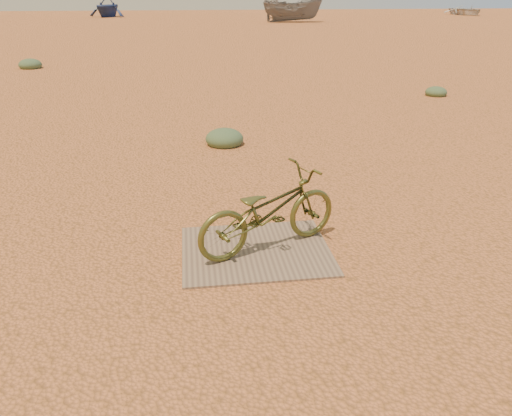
{
  "coord_description": "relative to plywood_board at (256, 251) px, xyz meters",
  "views": [
    {
      "loc": [
        -0.44,
        -4.08,
        2.43
      ],
      "look_at": [
        0.16,
        0.3,
        0.48
      ],
      "focal_mm": 35.0,
      "sensor_mm": 36.0,
      "label": 1
    }
  ],
  "objects": [
    {
      "name": "kale_a",
      "position": [
        -0.02,
        3.8,
        -0.01
      ],
      "size": [
        0.64,
        0.64,
        0.35
      ],
      "primitive_type": "ellipsoid",
      "color": "#516C4A",
      "rests_on": "ground"
    },
    {
      "name": "boat_far_right",
      "position": [
        26.65,
        44.34,
        0.43
      ],
      "size": [
        3.47,
        4.55,
        0.88
      ],
      "primitive_type": "imported",
      "rotation": [
        0.0,
        0.0,
        0.11
      ],
      "color": "beige",
      "rests_on": "ground"
    },
    {
      "name": "bicycle",
      "position": [
        0.13,
        0.03,
        0.42
      ],
      "size": [
        1.64,
        1.11,
        0.82
      ],
      "primitive_type": "imported",
      "rotation": [
        0.0,
        0.0,
        1.97
      ],
      "color": "#4F5323",
      "rests_on": "plywood_board"
    },
    {
      "name": "plywood_board",
      "position": [
        0.0,
        0.0,
        0.0
      ],
      "size": [
        1.48,
        1.21,
        0.02
      ],
      "primitive_type": "cube",
      "color": "#7F6B52",
      "rests_on": "ground"
    },
    {
      "name": "ground",
      "position": [
        -0.16,
        -0.3,
        -0.01
      ],
      "size": [
        120.0,
        120.0,
        0.0
      ],
      "primitive_type": "plane",
      "color": "#D67945",
      "rests_on": "ground"
    },
    {
      "name": "boat_far_left",
      "position": [
        -7.35,
        45.4,
        0.99
      ],
      "size": [
        4.41,
        4.71,
        1.99
      ],
      "primitive_type": "imported",
      "rotation": [
        0.0,
        0.0,
        -0.37
      ],
      "color": "navy",
      "rests_on": "ground"
    },
    {
      "name": "kale_c",
      "position": [
        -5.68,
        13.38,
        -0.01
      ],
      "size": [
        0.73,
        0.73,
        0.4
      ],
      "primitive_type": "ellipsoid",
      "color": "#516C4A",
      "rests_on": "ground"
    },
    {
      "name": "boat_mid_right",
      "position": [
        7.72,
        35.81,
        0.87
      ],
      "size": [
        4.71,
        2.17,
        1.76
      ],
      "primitive_type": "imported",
      "rotation": [
        0.0,
        0.0,
        1.47
      ],
      "color": "slate",
      "rests_on": "ground"
    },
    {
      "name": "kale_b",
      "position": [
        5.47,
        7.28,
        -0.01
      ],
      "size": [
        0.52,
        0.52,
        0.29
      ],
      "primitive_type": "ellipsoid",
      "color": "#516C4A",
      "rests_on": "ground"
    }
  ]
}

